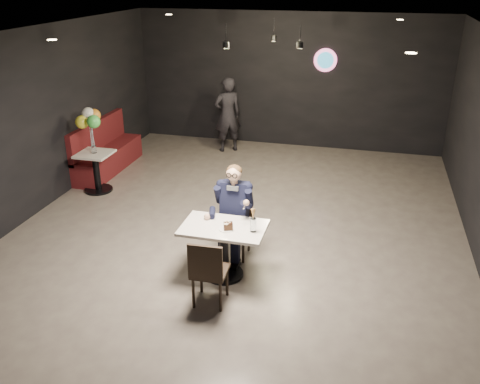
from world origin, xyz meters
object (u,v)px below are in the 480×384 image
(seated_man, at_px, (235,211))
(sundae_glass, at_px, (253,225))
(chair_far, at_px, (235,227))
(booth_bench, at_px, (107,146))
(chair_near, at_px, (210,270))
(passerby, at_px, (228,115))
(main_table, at_px, (224,251))
(side_table, at_px, (97,172))
(balloon_vase, at_px, (94,149))

(seated_man, xyz_separation_m, sundae_glass, (0.40, -0.59, 0.12))
(chair_far, height_order, booth_bench, booth_bench)
(chair_far, xyz_separation_m, chair_near, (0.00, -1.16, 0.00))
(chair_near, bearing_deg, booth_bench, 129.48)
(booth_bench, xyz_separation_m, passerby, (2.03, 1.83, 0.32))
(passerby, bearing_deg, chair_near, 71.14)
(seated_man, bearing_deg, sundae_glass, -55.51)
(seated_man, xyz_separation_m, passerby, (-1.36, 4.46, 0.12))
(main_table, distance_m, seated_man, 0.65)
(seated_man, height_order, sundae_glass, seated_man)
(chair_far, height_order, passerby, passerby)
(sundae_glass, distance_m, booth_bench, 4.98)
(main_table, xyz_separation_m, side_table, (-3.09, 2.18, -0.00))
(balloon_vase, bearing_deg, sundae_glass, -32.37)
(main_table, height_order, chair_near, chair_near)
(sundae_glass, distance_m, side_table, 4.16)
(sundae_glass, distance_m, passerby, 5.34)
(chair_far, distance_m, booth_bench, 4.29)
(chair_near, xyz_separation_m, side_table, (-3.09, 2.78, -0.09))
(main_table, xyz_separation_m, chair_far, (-0.00, 0.55, 0.09))
(chair_near, distance_m, passerby, 5.79)
(booth_bench, bearing_deg, side_table, -73.30)
(booth_bench, relative_size, balloon_vase, 15.34)
(chair_near, height_order, sundae_glass, sundae_glass)
(chair_near, bearing_deg, balloon_vase, 135.60)
(balloon_vase, bearing_deg, chair_far, -27.76)
(balloon_vase, bearing_deg, main_table, -35.17)
(chair_far, distance_m, balloon_vase, 3.51)
(booth_bench, distance_m, side_table, 1.05)
(main_table, distance_m, balloon_vase, 3.80)
(main_table, bearing_deg, side_table, 144.83)
(chair_far, relative_size, passerby, 0.55)
(main_table, height_order, chair_far, chair_far)
(main_table, distance_m, chair_near, 0.62)
(main_table, height_order, side_table, main_table)
(side_table, bearing_deg, sundae_glass, -32.37)
(main_table, height_order, seated_man, seated_man)
(side_table, bearing_deg, main_table, -35.17)
(chair_near, height_order, side_table, chair_near)
(main_table, distance_m, booth_bench, 4.64)
(chair_far, xyz_separation_m, balloon_vase, (-3.09, 1.63, 0.36))
(seated_man, relative_size, booth_bench, 0.69)
(chair_far, height_order, sundae_glass, sundae_glass)
(chair_near, xyz_separation_m, seated_man, (-0.00, 1.16, 0.26))
(chair_far, xyz_separation_m, side_table, (-3.09, 1.63, -0.09))
(chair_near, height_order, balloon_vase, chair_near)
(chair_far, distance_m, chair_near, 1.16)
(chair_near, bearing_deg, sundae_glass, 52.40)
(chair_near, bearing_deg, side_table, 135.60)
(main_table, height_order, booth_bench, booth_bench)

